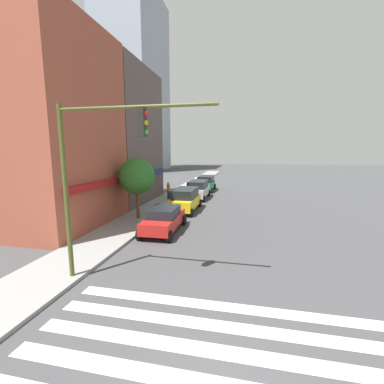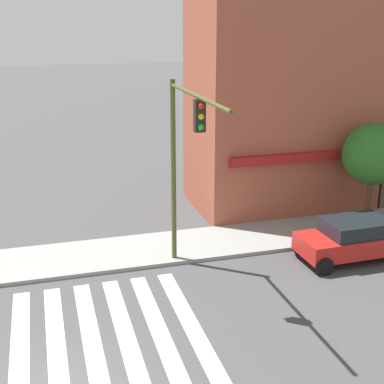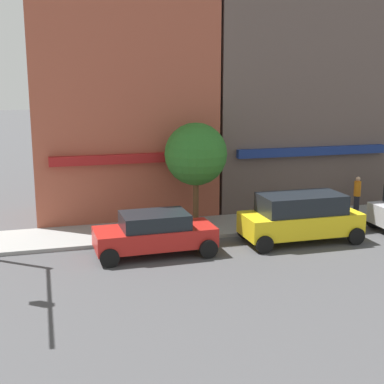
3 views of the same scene
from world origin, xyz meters
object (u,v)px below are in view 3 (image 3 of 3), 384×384
object	(u,v)px
sedan_red	(155,233)
pedestrian_orange_vest	(357,194)
street_tree	(196,154)
suv_yellow	(301,217)

from	to	relation	value
sedan_red	pedestrian_orange_vest	xyz separation A→B (m)	(10.26, 2.84, 0.23)
street_tree	pedestrian_orange_vest	bearing A→B (deg)	0.26
sedan_red	suv_yellow	xyz separation A→B (m)	(5.91, 0.00, 0.19)
suv_yellow	street_tree	xyz separation A→B (m)	(-3.52, 2.80, 2.24)
pedestrian_orange_vest	street_tree	distance (m)	8.17
suv_yellow	pedestrian_orange_vest	xyz separation A→B (m)	(4.35, 2.84, 0.04)
sedan_red	street_tree	xyz separation A→B (m)	(2.38, 2.80, 2.43)
sedan_red	pedestrian_orange_vest	world-z (taller)	pedestrian_orange_vest
sedan_red	street_tree	bearing A→B (deg)	48.30
suv_yellow	street_tree	distance (m)	5.03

